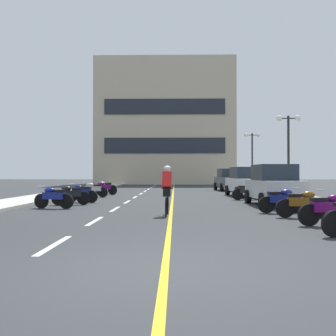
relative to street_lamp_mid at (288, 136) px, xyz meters
The scene contains 33 objects.
ground_plane 8.59m from the street_lamp_mid, 156.85° to the left, with size 140.00×140.00×0.00m, color #2D3033.
curb_left 15.98m from the street_lamp_mid, 157.11° to the left, with size 2.40×72.00×0.12m, color #B7B2A8.
curb_right 7.04m from the street_lamp_mid, 89.52° to the left, with size 2.40×72.00×0.12m, color #B7B2A8.
lane_dash_0 18.74m from the street_lamp_mid, 119.85° to the right, with size 0.14×2.20×0.01m, color silver.
lane_dash_1 15.48m from the street_lamp_mid, 127.46° to the right, with size 0.14×2.20×0.01m, color silver.
lane_dash_2 12.65m from the street_lamp_mid, 139.04° to the right, with size 0.14×2.20×0.01m, color silver.
lane_dash_3 10.61m from the street_lamp_mid, 156.69° to the right, with size 0.14×2.20×0.01m, color silver.
lane_dash_4 9.85m from the street_lamp_mid, behind, with size 0.14×2.20×0.01m, color silver.
lane_dash_5 10.65m from the street_lamp_mid, 156.09° to the left, with size 0.14×2.20×0.01m, color silver.
lane_dash_6 12.72m from the street_lamp_mid, 138.63° to the left, with size 0.14×2.20×0.01m, color silver.
lane_dash_7 15.57m from the street_lamp_mid, 127.19° to the left, with size 0.14×2.20×0.01m, color silver.
lane_dash_8 18.84m from the street_lamp_mid, 119.67° to the left, with size 0.14×2.20×0.01m, color silver.
lane_dash_9 22.34m from the street_lamp_mid, 114.52° to the left, with size 0.14×2.20×0.01m, color silver.
lane_dash_10 25.99m from the street_lamp_mid, 110.82° to the left, with size 0.14×2.20×0.01m, color silver.
lane_dash_11 29.74m from the street_lamp_mid, 108.06° to the left, with size 0.14×2.20×0.01m, color silver.
centre_line_yellow 9.88m from the street_lamp_mid, 138.72° to the left, with size 0.12×66.00×0.01m, color gold.
office_building 32.78m from the street_lamp_mid, 104.45° to the left, with size 18.40×8.84×16.64m.
street_lamp_mid is the anchor object (origin of this frame).
street_lamp_far 12.46m from the street_lamp_mid, 88.85° to the left, with size 1.46×0.36×4.98m.
parked_car_near 7.02m from the street_lamp_mid, 111.46° to the right, with size 2.02×4.25×1.82m.
parked_car_mid 3.75m from the street_lamp_mid, 156.95° to the left, with size 2.18×4.32×1.82m.
parked_car_far 10.10m from the street_lamp_mid, 103.66° to the left, with size 2.18×4.32×1.82m.
motorcycle_1 13.56m from the street_lamp_mid, 101.31° to the right, with size 1.70×0.60×0.92m.
motorcycle_2 11.70m from the street_lamp_mid, 103.63° to the right, with size 1.70×0.60×0.92m.
motorcycle_3 10.37m from the street_lamp_mid, 107.27° to the right, with size 1.70×0.60×0.92m.
motorcycle_4 14.38m from the street_lamp_mid, 146.38° to the right, with size 1.69×0.63×0.92m.
motorcycle_5 13.30m from the street_lamp_mid, 152.51° to the right, with size 1.67×0.68×0.92m.
motorcycle_6 12.56m from the street_lamp_mid, 158.92° to the right, with size 1.67×0.71×0.92m.
motorcycle_7 4.90m from the street_lamp_mid, 140.37° to the right, with size 1.68×0.67×0.92m.
motorcycle_8 12.04m from the street_lamp_mid, behind, with size 1.70×0.60×0.92m.
motorcycle_9 12.16m from the street_lamp_mid, 167.64° to the left, with size 1.69×0.61×0.92m.
motorcycle_10 13.02m from the street_lamp_mid, 158.99° to the left, with size 1.69×0.60×0.92m.
cyclist_rider 12.74m from the street_lamp_mid, 124.39° to the right, with size 0.42×1.77×1.71m.
Camera 1 is at (0.40, -5.90, 1.42)m, focal length 42.70 mm.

